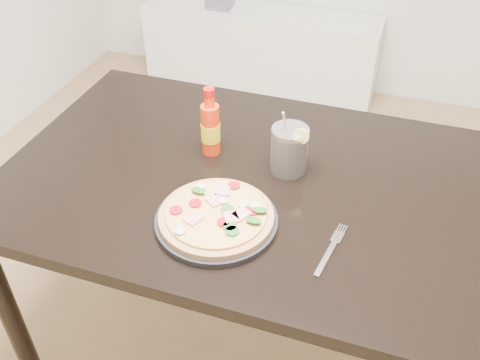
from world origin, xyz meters
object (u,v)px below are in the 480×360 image
(dining_table, at_px, (253,200))
(plate, at_px, (217,221))
(hot_sauce_bottle, at_px, (210,128))
(cola_cup, at_px, (289,151))
(pizza, at_px, (217,215))
(fork, at_px, (332,248))
(media_console, at_px, (260,51))

(dining_table, bearing_deg, plate, -98.83)
(plate, relative_size, hot_sauce_bottle, 1.46)
(dining_table, relative_size, cola_cup, 7.25)
(pizza, relative_size, cola_cup, 1.49)
(plate, height_order, cola_cup, cola_cup)
(cola_cup, relative_size, fork, 1.02)
(pizza, height_order, fork, pizza)
(cola_cup, bearing_deg, fork, -56.60)
(dining_table, xyz_separation_m, hot_sauce_bottle, (-0.16, 0.08, 0.17))
(cola_cup, bearing_deg, plate, -112.42)
(pizza, bearing_deg, hot_sauce_bottle, 113.85)
(pizza, relative_size, hot_sauce_bottle, 1.36)
(media_console, bearing_deg, cola_cup, -70.98)
(media_console, bearing_deg, pizza, -76.36)
(hot_sauce_bottle, xyz_separation_m, cola_cup, (0.24, -0.01, -0.02))
(fork, bearing_deg, media_console, 120.31)
(dining_table, height_order, pizza, pizza)
(fork, bearing_deg, pizza, -170.30)
(dining_table, xyz_separation_m, media_console, (-0.52, 1.80, -0.42))
(plate, bearing_deg, cola_cup, 67.58)
(dining_table, bearing_deg, media_console, 106.04)
(plate, distance_m, cola_cup, 0.30)
(dining_table, relative_size, pizza, 4.87)
(fork, relative_size, media_console, 0.13)
(cola_cup, distance_m, fork, 0.33)
(plate, height_order, media_console, plate)
(plate, relative_size, fork, 1.64)
(plate, relative_size, cola_cup, 1.60)
(pizza, height_order, hot_sauce_bottle, hot_sauce_bottle)
(pizza, xyz_separation_m, cola_cup, (0.11, 0.27, 0.04))
(pizza, bearing_deg, media_console, 103.64)
(dining_table, distance_m, hot_sauce_bottle, 0.24)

